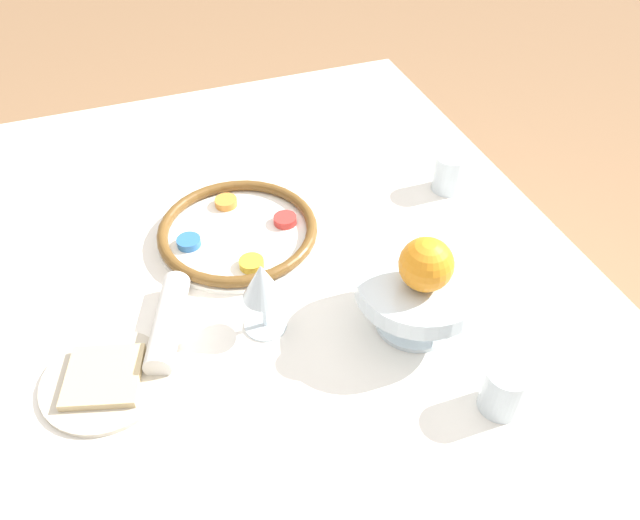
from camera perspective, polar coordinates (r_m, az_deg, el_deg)
ground_plane at (r=1.71m, az=-2.87°, el=-19.64°), size 8.00×8.00×0.00m
dining_table at (r=1.38m, az=-3.43°, el=-12.23°), size 1.33×1.05×0.78m
seder_plate at (r=1.13m, az=-7.51°, el=2.60°), size 0.29×0.29×0.03m
wine_glass at (r=0.92m, az=-5.31°, el=-2.29°), size 0.07×0.07×0.13m
fruit_stand at (r=0.95m, az=9.02°, el=-2.60°), size 0.19×0.19×0.10m
orange_fruit at (r=0.89m, az=9.68°, el=-0.41°), size 0.08×0.08×0.08m
bread_plate at (r=0.96m, az=-19.09°, el=-10.24°), size 0.18×0.18×0.02m
napkin_roll at (r=0.99m, az=-13.73°, el=-5.51°), size 0.19×0.10×0.04m
cup_near at (r=0.90m, az=16.49°, el=-11.25°), size 0.06×0.06×0.08m
cup_mid at (r=1.26m, az=11.72°, el=7.82°), size 0.06×0.06×0.08m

